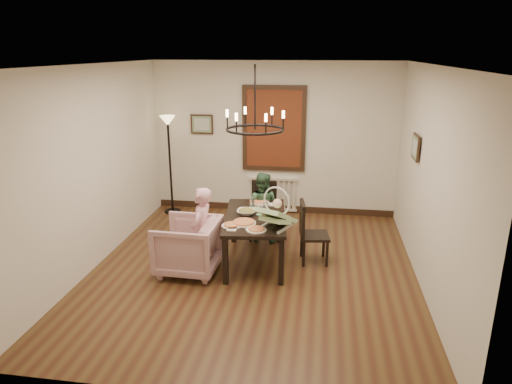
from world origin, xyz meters
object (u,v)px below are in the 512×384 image
(chair_far, at_px, (262,211))
(drinking_glass, at_px, (264,212))
(floor_lamp, at_px, (170,166))
(baby_bouncer, at_px, (276,214))
(dining_table, at_px, (255,221))
(seated_man, at_px, (262,213))
(armchair, at_px, (188,246))
(elderly_woman, at_px, (202,239))
(chair_right, at_px, (315,232))

(chair_far, height_order, drinking_glass, chair_far)
(floor_lamp, bearing_deg, baby_bouncer, -45.34)
(dining_table, height_order, seated_man, seated_man)
(armchair, xyz_separation_m, seated_man, (0.86, 1.23, 0.09))
(drinking_glass, bearing_deg, seated_man, 100.10)
(baby_bouncer, bearing_deg, chair_far, 129.75)
(armchair, distance_m, baby_bouncer, 1.32)
(elderly_woman, bearing_deg, chair_far, 160.70)
(dining_table, distance_m, armchair, 1.01)
(dining_table, relative_size, seated_man, 1.70)
(dining_table, distance_m, baby_bouncer, 0.59)
(elderly_woman, bearing_deg, armchair, -95.48)
(drinking_glass, height_order, floor_lamp, floor_lamp)
(baby_bouncer, bearing_deg, elderly_woman, -150.15)
(chair_right, distance_m, baby_bouncer, 0.85)
(dining_table, height_order, chair_far, chair_far)
(dining_table, xyz_separation_m, drinking_glass, (0.12, 0.00, 0.15))
(seated_man, bearing_deg, baby_bouncer, 114.62)
(chair_far, bearing_deg, dining_table, -88.51)
(armchair, relative_size, baby_bouncer, 1.44)
(dining_table, xyz_separation_m, chair_far, (-0.01, 0.87, -0.16))
(chair_far, bearing_deg, elderly_woman, -114.59)
(elderly_woman, bearing_deg, dining_table, 132.97)
(armchair, height_order, floor_lamp, floor_lamp)
(chair_far, distance_m, seated_man, 0.09)
(seated_man, relative_size, baby_bouncer, 1.63)
(dining_table, relative_size, baby_bouncer, 2.77)
(chair_far, distance_m, drinking_glass, 0.93)
(floor_lamp, bearing_deg, seated_man, -30.05)
(elderly_woman, height_order, floor_lamp, floor_lamp)
(drinking_glass, bearing_deg, floor_lamp, 137.29)
(seated_man, bearing_deg, chair_right, 150.49)
(chair_right, distance_m, seated_man, 1.09)
(dining_table, relative_size, chair_far, 1.71)
(chair_right, height_order, floor_lamp, floor_lamp)
(armchair, bearing_deg, chair_right, 110.16)
(armchair, relative_size, elderly_woman, 0.81)
(chair_right, xyz_separation_m, floor_lamp, (-2.74, 1.74, 0.44))
(drinking_glass, bearing_deg, baby_bouncer, -61.39)
(dining_table, relative_size, armchair, 1.92)
(chair_right, relative_size, seated_man, 0.97)
(chair_right, bearing_deg, elderly_woman, 103.36)
(seated_man, bearing_deg, floor_lamp, -22.30)
(seated_man, xyz_separation_m, drinking_glass, (0.14, -0.77, 0.30))
(dining_table, height_order, baby_bouncer, baby_bouncer)
(chair_far, relative_size, elderly_woman, 0.91)
(chair_right, bearing_deg, dining_table, 89.16)
(chair_right, height_order, baby_bouncer, baby_bouncer)
(dining_table, xyz_separation_m, baby_bouncer, (0.34, -0.39, 0.27))
(chair_far, relative_size, baby_bouncer, 1.62)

